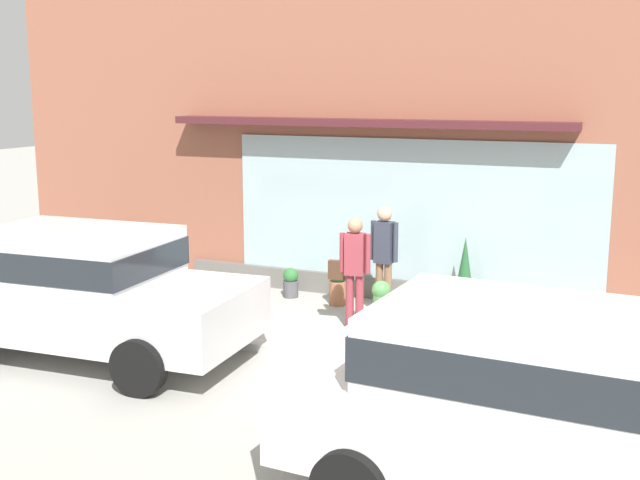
{
  "coord_description": "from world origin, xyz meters",
  "views": [
    {
      "loc": [
        4.44,
        -9.2,
        3.5
      ],
      "look_at": [
        -0.03,
        1.2,
        1.29
      ],
      "focal_mm": 44.24,
      "sensor_mm": 36.0,
      "label": 1
    }
  ],
  "objects_px": {
    "pedestrian_with_handbag": "(353,265)",
    "potted_plant_window_center": "(291,282)",
    "parked_car_silver": "(83,286)",
    "potted_plant_low_front": "(338,282)",
    "potted_plant_doorstep": "(464,278)",
    "parked_car_white": "(541,400)",
    "fire_hydrant": "(381,312)",
    "potted_plant_window_left": "(111,254)",
    "pedestrian_passerby": "(384,253)"
  },
  "relations": [
    {
      "from": "pedestrian_with_handbag",
      "to": "potted_plant_window_center",
      "type": "bearing_deg",
      "value": -44.83
    },
    {
      "from": "parked_car_silver",
      "to": "potted_plant_low_front",
      "type": "height_order",
      "value": "parked_car_silver"
    },
    {
      "from": "potted_plant_window_center",
      "to": "parked_car_silver",
      "type": "bearing_deg",
      "value": -108.18
    },
    {
      "from": "parked_car_silver",
      "to": "potted_plant_doorstep",
      "type": "bearing_deg",
      "value": 39.9
    },
    {
      "from": "parked_car_white",
      "to": "pedestrian_with_handbag",
      "type": "bearing_deg",
      "value": 131.28
    },
    {
      "from": "fire_hydrant",
      "to": "potted_plant_doorstep",
      "type": "relative_size",
      "value": 0.73
    },
    {
      "from": "potted_plant_doorstep",
      "to": "potted_plant_window_center",
      "type": "relative_size",
      "value": 2.46
    },
    {
      "from": "pedestrian_with_handbag",
      "to": "potted_plant_window_left",
      "type": "bearing_deg",
      "value": -19.23
    },
    {
      "from": "fire_hydrant",
      "to": "potted_plant_window_center",
      "type": "relative_size",
      "value": 1.79
    },
    {
      "from": "parked_car_silver",
      "to": "potted_plant_low_front",
      "type": "relative_size",
      "value": 6.28
    },
    {
      "from": "fire_hydrant",
      "to": "potted_plant_doorstep",
      "type": "bearing_deg",
      "value": 69.07
    },
    {
      "from": "potted_plant_window_center",
      "to": "potted_plant_window_left",
      "type": "bearing_deg",
      "value": -178.14
    },
    {
      "from": "parked_car_white",
      "to": "potted_plant_window_left",
      "type": "height_order",
      "value": "parked_car_white"
    },
    {
      "from": "fire_hydrant",
      "to": "pedestrian_with_handbag",
      "type": "distance_m",
      "value": 0.94
    },
    {
      "from": "fire_hydrant",
      "to": "pedestrian_passerby",
      "type": "bearing_deg",
      "value": 107.16
    },
    {
      "from": "fire_hydrant",
      "to": "pedestrian_with_handbag",
      "type": "bearing_deg",
      "value": 139.38
    },
    {
      "from": "pedestrian_with_handbag",
      "to": "potted_plant_window_left",
      "type": "height_order",
      "value": "pedestrian_with_handbag"
    },
    {
      "from": "fire_hydrant",
      "to": "potted_plant_doorstep",
      "type": "xyz_separation_m",
      "value": [
        0.72,
        1.88,
        0.13
      ]
    },
    {
      "from": "pedestrian_passerby",
      "to": "potted_plant_window_center",
      "type": "xyz_separation_m",
      "value": [
        -1.8,
        0.47,
        -0.75
      ]
    },
    {
      "from": "potted_plant_window_left",
      "to": "potted_plant_doorstep",
      "type": "bearing_deg",
      "value": 2.19
    },
    {
      "from": "potted_plant_low_front",
      "to": "potted_plant_window_center",
      "type": "height_order",
      "value": "potted_plant_low_front"
    },
    {
      "from": "parked_car_silver",
      "to": "parked_car_white",
      "type": "distance_m",
      "value": 6.24
    },
    {
      "from": "pedestrian_with_handbag",
      "to": "potted_plant_window_center",
      "type": "height_order",
      "value": "pedestrian_with_handbag"
    },
    {
      "from": "pedestrian_passerby",
      "to": "potted_plant_window_left",
      "type": "relative_size",
      "value": 1.75
    },
    {
      "from": "pedestrian_passerby",
      "to": "potted_plant_window_center",
      "type": "bearing_deg",
      "value": 171.15
    },
    {
      "from": "parked_car_white",
      "to": "potted_plant_doorstep",
      "type": "distance_m",
      "value": 5.78
    },
    {
      "from": "potted_plant_low_front",
      "to": "potted_plant_doorstep",
      "type": "distance_m",
      "value": 2.03
    },
    {
      "from": "fire_hydrant",
      "to": "potted_plant_doorstep",
      "type": "distance_m",
      "value": 2.02
    },
    {
      "from": "fire_hydrant",
      "to": "pedestrian_passerby",
      "type": "distance_m",
      "value": 1.45
    },
    {
      "from": "pedestrian_with_handbag",
      "to": "potted_plant_low_front",
      "type": "distance_m",
      "value": 1.41
    },
    {
      "from": "fire_hydrant",
      "to": "potted_plant_low_front",
      "type": "xyz_separation_m",
      "value": [
        -1.29,
        1.62,
        -0.07
      ]
    },
    {
      "from": "potted_plant_doorstep",
      "to": "potted_plant_window_left",
      "type": "height_order",
      "value": "potted_plant_doorstep"
    },
    {
      "from": "potted_plant_window_left",
      "to": "parked_car_silver",
      "type": "bearing_deg",
      "value": -56.53
    },
    {
      "from": "potted_plant_window_center",
      "to": "potted_plant_doorstep",
      "type": "bearing_deg",
      "value": 2.6
    },
    {
      "from": "parked_car_silver",
      "to": "potted_plant_doorstep",
      "type": "distance_m",
      "value": 5.67
    },
    {
      "from": "pedestrian_with_handbag",
      "to": "parked_car_silver",
      "type": "height_order",
      "value": "parked_car_silver"
    },
    {
      "from": "pedestrian_with_handbag",
      "to": "fire_hydrant",
      "type": "bearing_deg",
      "value": 132.22
    },
    {
      "from": "fire_hydrant",
      "to": "parked_car_silver",
      "type": "xyz_separation_m",
      "value": [
        -3.42,
        -1.98,
        0.5
      ]
    },
    {
      "from": "parked_car_silver",
      "to": "potted_plant_window_center",
      "type": "xyz_separation_m",
      "value": [
        1.22,
        3.73,
        -0.69
      ]
    },
    {
      "from": "fire_hydrant",
      "to": "potted_plant_window_center",
      "type": "distance_m",
      "value": 2.82
    },
    {
      "from": "pedestrian_passerby",
      "to": "potted_plant_window_left",
      "type": "distance_m",
      "value": 5.45
    },
    {
      "from": "potted_plant_doorstep",
      "to": "potted_plant_window_left",
      "type": "xyz_separation_m",
      "value": [
        -6.53,
        -0.25,
        -0.12
      ]
    },
    {
      "from": "fire_hydrant",
      "to": "parked_car_silver",
      "type": "distance_m",
      "value": 3.98
    },
    {
      "from": "potted_plant_doorstep",
      "to": "potted_plant_window_left",
      "type": "distance_m",
      "value": 6.53
    },
    {
      "from": "pedestrian_with_handbag",
      "to": "potted_plant_doorstep",
      "type": "distance_m",
      "value": 1.94
    },
    {
      "from": "potted_plant_doorstep",
      "to": "potted_plant_window_center",
      "type": "bearing_deg",
      "value": -177.4
    },
    {
      "from": "pedestrian_with_handbag",
      "to": "potted_plant_doorstep",
      "type": "relative_size",
      "value": 1.34
    },
    {
      "from": "potted_plant_low_front",
      "to": "potted_plant_window_left",
      "type": "distance_m",
      "value": 4.52
    },
    {
      "from": "parked_car_silver",
      "to": "potted_plant_low_front",
      "type": "xyz_separation_m",
      "value": [
        2.14,
        3.59,
        -0.57
      ]
    },
    {
      "from": "parked_car_white",
      "to": "potted_plant_window_center",
      "type": "relative_size",
      "value": 9.05
    }
  ]
}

